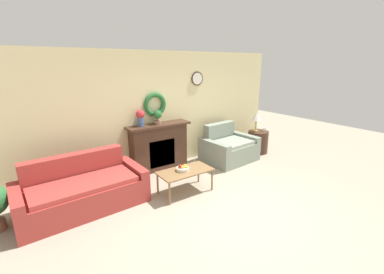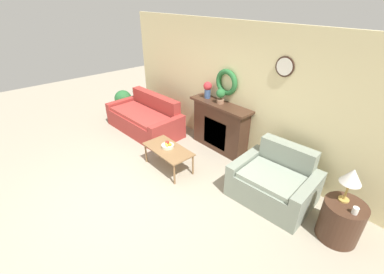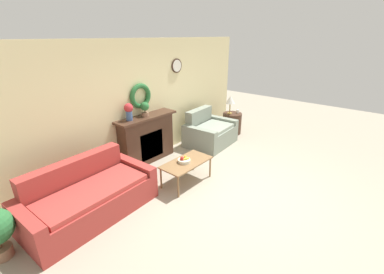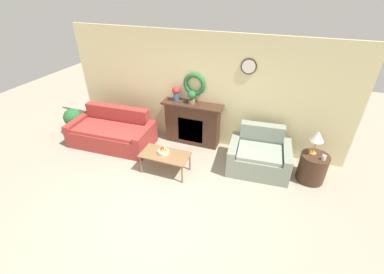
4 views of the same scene
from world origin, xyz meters
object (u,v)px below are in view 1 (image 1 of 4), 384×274
at_px(coffee_table, 185,173).
at_px(side_table_by_loveseat, 258,142).
at_px(fireplace, 159,147).
at_px(couch_left, 83,190).
at_px(fruit_bowl, 183,168).
at_px(mug, 264,130).
at_px(loveseat_right, 228,148).
at_px(potted_plant_on_mantel, 158,116).
at_px(table_lamp, 256,117).
at_px(vase_on_mantel_left, 140,117).

xyz_separation_m(coffee_table, side_table_by_loveseat, (2.96, 0.81, -0.11)).
height_order(fireplace, couch_left, fireplace).
xyz_separation_m(fruit_bowl, mug, (3.13, 0.69, 0.16)).
distance_m(side_table_by_loveseat, mug, 0.39).
height_order(loveseat_right, potted_plant_on_mantel, potted_plant_on_mantel).
height_order(coffee_table, side_table_by_loveseat, side_table_by_loveseat).
bearing_deg(fruit_bowl, loveseat_right, 22.74).
bearing_deg(couch_left, mug, -1.38).
xyz_separation_m(fireplace, fruit_bowl, (-0.18, -1.29, -0.05)).
bearing_deg(table_lamp, fireplace, 170.62).
bearing_deg(fruit_bowl, mug, 12.35).
distance_m(table_lamp, mug, 0.43).
height_order(couch_left, potted_plant_on_mantel, potted_plant_on_mantel).
height_order(fireplace, coffee_table, fireplace).
relative_size(couch_left, coffee_table, 2.02).
relative_size(fruit_bowl, vase_on_mantel_left, 0.68).
xyz_separation_m(fireplace, loveseat_right, (1.73, -0.49, -0.23)).
bearing_deg(mug, fruit_bowl, -167.65).
height_order(side_table_by_loveseat, table_lamp, table_lamp).
bearing_deg(table_lamp, mug, -38.16).
distance_m(loveseat_right, vase_on_mantel_left, 2.42).
relative_size(side_table_by_loveseat, table_lamp, 1.17).
bearing_deg(vase_on_mantel_left, fruit_bowl, -79.46).
bearing_deg(fireplace, potted_plant_on_mantel, -137.34).
bearing_deg(fruit_bowl, vase_on_mantel_left, 100.54).
bearing_deg(coffee_table, table_lamp, 16.66).
bearing_deg(vase_on_mantel_left, side_table_by_loveseat, -9.03).
relative_size(fireplace, mug, 14.93).
bearing_deg(couch_left, table_lamp, 0.58).
distance_m(table_lamp, vase_on_mantel_left, 3.22).
bearing_deg(vase_on_mantel_left, table_lamp, -8.24).
bearing_deg(mug, side_table_by_loveseat, 142.13).
distance_m(mug, potted_plant_on_mantel, 3.09).
relative_size(fruit_bowl, potted_plant_on_mantel, 0.79).
height_order(loveseat_right, mug, loveseat_right).
bearing_deg(fireplace, side_table_by_loveseat, -10.25).
distance_m(fireplace, couch_left, 2.04).
bearing_deg(vase_on_mantel_left, potted_plant_on_mantel, -2.82).
height_order(couch_left, mug, couch_left).
height_order(mug, potted_plant_on_mantel, potted_plant_on_mantel).
relative_size(loveseat_right, potted_plant_on_mantel, 4.33).
distance_m(coffee_table, side_table_by_loveseat, 3.07).
distance_m(side_table_by_loveseat, table_lamp, 0.71).
relative_size(side_table_by_loveseat, potted_plant_on_mantel, 1.94).
bearing_deg(fireplace, mug, -11.65).
height_order(couch_left, coffee_table, couch_left).
distance_m(fruit_bowl, vase_on_mantel_left, 1.55).
relative_size(fireplace, fruit_bowl, 5.97).
distance_m(couch_left, coffee_table, 1.84).
xyz_separation_m(table_lamp, mug, (0.19, -0.15, -0.35)).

